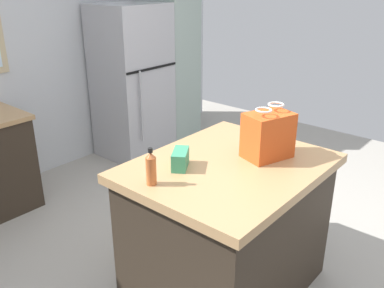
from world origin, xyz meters
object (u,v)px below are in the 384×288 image
(kitchen_island, at_px, (227,227))
(shopping_bag, at_px, (268,135))
(small_box, at_px, (180,159))
(bottle, at_px, (151,168))
(tall_cabinet, at_px, (170,59))
(refrigerator, at_px, (132,82))

(kitchen_island, height_order, shopping_bag, shopping_bag)
(small_box, relative_size, bottle, 0.83)
(kitchen_island, distance_m, small_box, 0.60)
(kitchen_island, xyz_separation_m, shopping_bag, (0.24, -0.12, 0.61))
(small_box, bearing_deg, kitchen_island, -39.97)
(kitchen_island, relative_size, tall_cabinet, 0.60)
(kitchen_island, distance_m, refrigerator, 2.54)
(refrigerator, xyz_separation_m, tall_cabinet, (0.62, 0.00, 0.17))
(small_box, xyz_separation_m, bottle, (-0.27, -0.02, 0.04))
(small_box, bearing_deg, refrigerator, 54.74)
(tall_cabinet, relative_size, shopping_bag, 6.10)
(tall_cabinet, height_order, small_box, tall_cabinet)
(kitchen_island, xyz_separation_m, small_box, (-0.23, 0.19, 0.51))
(kitchen_island, xyz_separation_m, tall_cabinet, (1.81, 2.21, 0.56))
(shopping_bag, distance_m, small_box, 0.57)
(refrigerator, relative_size, small_box, 9.55)
(kitchen_island, distance_m, bottle, 0.77)
(shopping_bag, relative_size, small_box, 1.88)
(shopping_bag, bearing_deg, tall_cabinet, 55.91)
(kitchen_island, height_order, small_box, small_box)
(shopping_bag, bearing_deg, kitchen_island, 153.42)
(kitchen_island, distance_m, shopping_bag, 0.66)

